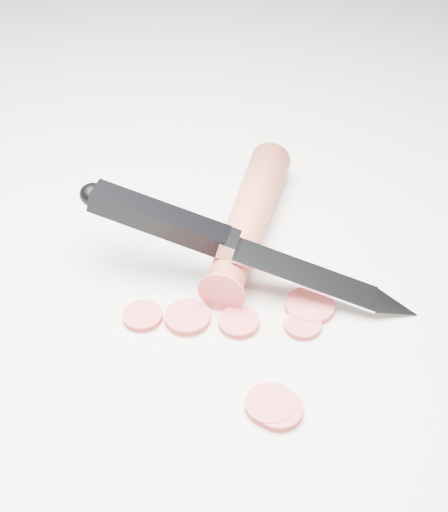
{
  "coord_description": "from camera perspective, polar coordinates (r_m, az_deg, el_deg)",
  "views": [
    {
      "loc": [
        0.02,
        -0.41,
        0.41
      ],
      "look_at": [
        -0.01,
        0.04,
        0.02
      ],
      "focal_mm": 50.0,
      "sensor_mm": 36.0,
      "label": 1
    }
  ],
  "objects": [
    {
      "name": "carrot_slice_3",
      "position": [
        0.56,
        6.3,
        -5.53
      ],
      "size": [
        0.03,
        0.03,
        0.01
      ],
      "primitive_type": "cylinder",
      "color": "#D44C4C",
      "rests_on": "ground"
    },
    {
      "name": "carrot_slice_2",
      "position": [
        0.56,
        1.2,
        -5.33
      ],
      "size": [
        0.03,
        0.03,
        0.01
      ],
      "primitive_type": "cylinder",
      "color": "#D44C4C",
      "rests_on": "ground"
    },
    {
      "name": "carrot_slice_6",
      "position": [
        0.51,
        4.37,
        -12.17
      ],
      "size": [
        0.03,
        0.03,
        0.01
      ],
      "primitive_type": "cylinder",
      "color": "#D44C4C",
      "rests_on": "ground"
    },
    {
      "name": "kitchen_knife",
      "position": [
        0.57,
        1.95,
        0.72
      ],
      "size": [
        0.29,
        0.09,
        0.08
      ],
      "primitive_type": null,
      "color": "silver",
      "rests_on": "ground"
    },
    {
      "name": "carrot_slice_1",
      "position": [
        0.51,
        3.72,
        -11.8
      ],
      "size": [
        0.04,
        0.04,
        0.01
      ],
      "primitive_type": "cylinder",
      "color": "#D44C4C",
      "rests_on": "ground"
    },
    {
      "name": "carrot",
      "position": [
        0.63,
        2.02,
        3.01
      ],
      "size": [
        0.07,
        0.2,
        0.03
      ],
      "primitive_type": "cylinder",
      "rotation": [
        1.57,
        0.0,
        -0.2
      ],
      "color": "#C45037",
      "rests_on": "ground"
    },
    {
      "name": "carrot_slice_0",
      "position": [
        0.57,
        -2.94,
        -4.95
      ],
      "size": [
        0.04,
        0.04,
        0.01
      ],
      "primitive_type": "cylinder",
      "color": "#D44C4C",
      "rests_on": "ground"
    },
    {
      "name": "carrot_slice_5",
      "position": [
        0.57,
        -6.53,
        -4.81
      ],
      "size": [
        0.03,
        0.03,
        0.01
      ],
      "primitive_type": "cylinder",
      "color": "#D44C4C",
      "rests_on": "ground"
    },
    {
      "name": "carrot_slice_4",
      "position": [
        0.58,
        6.88,
        -4.0
      ],
      "size": [
        0.04,
        0.04,
        0.01
      ],
      "primitive_type": "cylinder",
      "color": "#D44C4C",
      "rests_on": "ground"
    },
    {
      "name": "ground",
      "position": [
        0.58,
        0.35,
        -3.67
      ],
      "size": [
        2.4,
        2.4,
        0.0
      ],
      "primitive_type": "plane",
      "color": "silver",
      "rests_on": "ground"
    }
  ]
}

